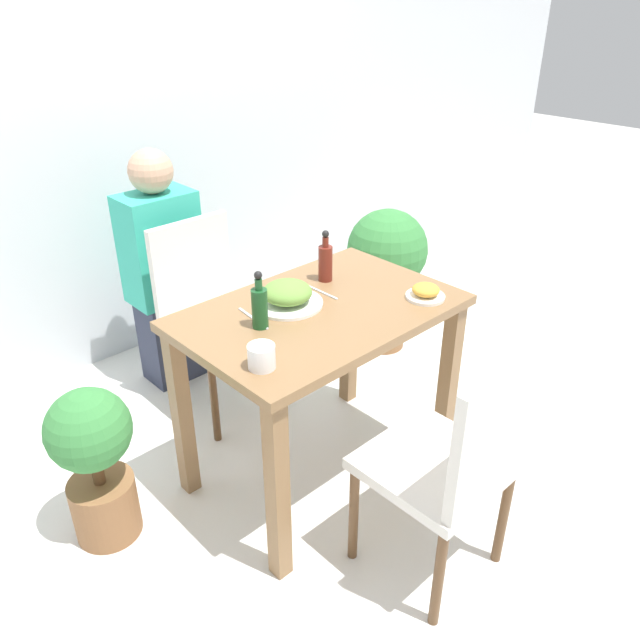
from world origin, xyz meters
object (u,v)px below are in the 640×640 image
(side_plate, at_px, (426,292))
(condiment_bottle, at_px, (325,261))
(potted_plant_right, at_px, (387,261))
(chair_near, at_px, (457,460))
(drink_cup, at_px, (262,357))
(food_plate, at_px, (287,295))
(person_figure, at_px, (164,273))
(potted_plant_left, at_px, (95,458))
(chair_far, at_px, (209,308))
(sauce_bottle, at_px, (260,306))

(side_plate, xyz_separation_m, condiment_bottle, (-0.16, 0.37, 0.06))
(side_plate, bearing_deg, potted_plant_right, 49.14)
(chair_near, relative_size, condiment_bottle, 4.27)
(drink_cup, xyz_separation_m, condiment_bottle, (0.58, 0.33, 0.04))
(food_plate, height_order, person_figure, person_figure)
(side_plate, xyz_separation_m, potted_plant_left, (-1.14, 0.51, -0.44))
(condiment_bottle, bearing_deg, chair_far, 109.70)
(sauce_bottle, xyz_separation_m, condiment_bottle, (0.43, 0.12, 0.00))
(chair_near, relative_size, sauce_bottle, 4.27)
(potted_plant_left, bearing_deg, chair_far, 28.34)
(food_plate, height_order, condiment_bottle, condiment_bottle)
(side_plate, bearing_deg, chair_far, 111.23)
(chair_far, height_order, potted_plant_right, chair_far)
(food_plate, height_order, potted_plant_right, food_plate)
(chair_near, distance_m, sauce_bottle, 0.81)
(food_plate, distance_m, potted_plant_right, 1.15)
(person_figure, bearing_deg, drink_cup, -106.35)
(condiment_bottle, xyz_separation_m, person_figure, (-0.23, 0.88, -0.26))
(potted_plant_left, bearing_deg, sauce_bottle, -24.98)
(chair_near, distance_m, drink_cup, 0.68)
(chair_far, bearing_deg, chair_near, -91.12)
(food_plate, relative_size, sauce_bottle, 1.25)
(drink_cup, height_order, potted_plant_left, drink_cup)
(side_plate, bearing_deg, drink_cup, 176.50)
(chair_far, height_order, side_plate, chair_far)
(chair_far, bearing_deg, side_plate, -68.77)
(food_plate, relative_size, person_figure, 0.22)
(chair_far, relative_size, person_figure, 0.76)
(potted_plant_right, bearing_deg, chair_near, -130.70)
(potted_plant_right, bearing_deg, side_plate, -130.86)
(food_plate, distance_m, potted_plant_left, 0.88)
(sauce_bottle, xyz_separation_m, person_figure, (0.20, 1.00, -0.26))
(chair_far, height_order, food_plate, chair_far)
(sauce_bottle, bearing_deg, person_figure, 78.89)
(side_plate, relative_size, person_figure, 0.13)
(sauce_bottle, distance_m, potted_plant_left, 0.79)
(person_figure, bearing_deg, sauce_bottle, -101.11)
(condiment_bottle, bearing_deg, chair_near, -105.31)
(chair_near, distance_m, condiment_bottle, 0.92)
(sauce_bottle, distance_m, person_figure, 1.06)
(potted_plant_right, bearing_deg, drink_cup, -153.80)
(food_plate, xyz_separation_m, side_plate, (0.41, -0.31, -0.02))
(condiment_bottle, bearing_deg, potted_plant_left, 172.14)
(chair_near, xyz_separation_m, sauce_bottle, (-0.20, 0.70, 0.35))
(food_plate, xyz_separation_m, sauce_bottle, (-0.18, -0.06, 0.04))
(person_figure, bearing_deg, chair_far, -84.81)
(sauce_bottle, bearing_deg, side_plate, -22.98)
(food_plate, xyz_separation_m, potted_plant_left, (-0.73, 0.20, -0.45))
(chair_far, bearing_deg, potted_plant_right, -12.22)
(condiment_bottle, bearing_deg, potted_plant_right, 23.79)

